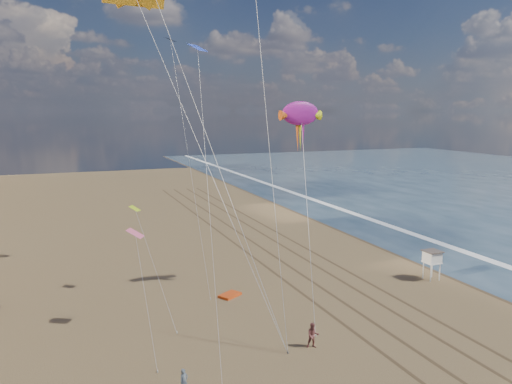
{
  "coord_description": "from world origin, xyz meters",
  "views": [
    {
      "loc": [
        -21.33,
        -15.0,
        16.66
      ],
      "look_at": [
        -5.13,
        26.0,
        9.5
      ],
      "focal_mm": 35.0,
      "sensor_mm": 36.0,
      "label": 1
    }
  ],
  "objects_px": {
    "lifeguard_stand": "(432,257)",
    "show_kite": "(300,114)",
    "grounded_kite": "(230,295)",
    "kite_flyer_a": "(184,381)",
    "kite_flyer_b": "(313,335)"
  },
  "relations": [
    {
      "from": "kite_flyer_b",
      "to": "grounded_kite",
      "type": "bearing_deg",
      "value": 116.88
    },
    {
      "from": "grounded_kite",
      "to": "show_kite",
      "type": "xyz_separation_m",
      "value": [
        6.52,
        -0.76,
        16.3
      ]
    },
    {
      "from": "show_kite",
      "to": "kite_flyer_a",
      "type": "height_order",
      "value": "show_kite"
    },
    {
      "from": "show_kite",
      "to": "kite_flyer_b",
      "type": "bearing_deg",
      "value": -111.14
    },
    {
      "from": "lifeguard_stand",
      "to": "kite_flyer_a",
      "type": "distance_m",
      "value": 29.9
    },
    {
      "from": "grounded_kite",
      "to": "kite_flyer_a",
      "type": "xyz_separation_m",
      "value": [
        -7.59,
        -13.97,
        0.65
      ]
    },
    {
      "from": "lifeguard_stand",
      "to": "show_kite",
      "type": "xyz_separation_m",
      "value": [
        -13.68,
        2.31,
        14.12
      ]
    },
    {
      "from": "lifeguard_stand",
      "to": "grounded_kite",
      "type": "xyz_separation_m",
      "value": [
        -20.21,
        3.06,
        -2.18
      ]
    },
    {
      "from": "kite_flyer_b",
      "to": "show_kite",
      "type": "bearing_deg",
      "value": 84.54
    },
    {
      "from": "kite_flyer_a",
      "to": "lifeguard_stand",
      "type": "bearing_deg",
      "value": -3.78
    },
    {
      "from": "lifeguard_stand",
      "to": "kite_flyer_a",
      "type": "xyz_separation_m",
      "value": [
        -27.79,
        -10.91,
        -1.53
      ]
    },
    {
      "from": "grounded_kite",
      "to": "show_kite",
      "type": "height_order",
      "value": "show_kite"
    },
    {
      "from": "lifeguard_stand",
      "to": "grounded_kite",
      "type": "distance_m",
      "value": 20.55
    },
    {
      "from": "lifeguard_stand",
      "to": "kite_flyer_b",
      "type": "bearing_deg",
      "value": -154.34
    },
    {
      "from": "lifeguard_stand",
      "to": "kite_flyer_b",
      "type": "relative_size",
      "value": 1.62
    }
  ]
}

